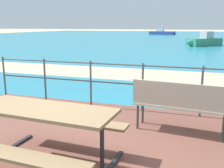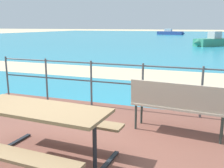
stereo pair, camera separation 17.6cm
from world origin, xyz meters
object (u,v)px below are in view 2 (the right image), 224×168
object	(u,v)px
park_bench	(178,103)
boat_far	(212,41)
picnic_table	(39,122)
boat_mid	(170,33)

from	to	relation	value
park_bench	boat_far	size ratio (longest dim) A/B	0.43
picnic_table	boat_far	bearing A→B (deg)	87.31
picnic_table	park_bench	world-z (taller)	park_bench
park_bench	boat_far	bearing A→B (deg)	-86.07
boat_far	park_bench	bearing A→B (deg)	39.39
picnic_table	boat_mid	distance (m)	51.97
park_bench	picnic_table	bearing A→B (deg)	52.47
boat_far	boat_mid	bearing A→B (deg)	-123.92
park_bench	boat_mid	size ratio (longest dim) A/B	0.28
picnic_table	boat_far	xyz separation A→B (m)	(2.17, 23.14, -0.22)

